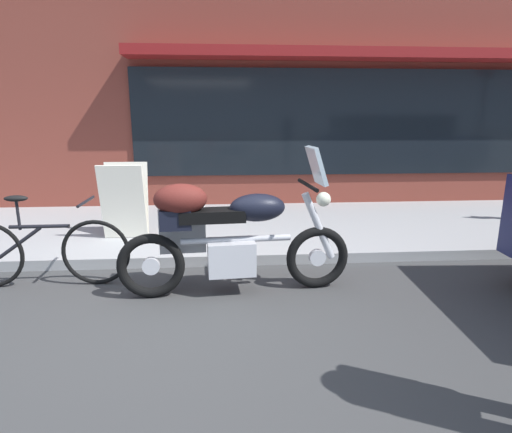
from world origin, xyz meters
The scene contains 4 objects.
ground_plane centered at (0.00, 0.00, 0.00)m, with size 80.00×80.00×0.00m, color #393939.
touring_motorcycle centered at (0.55, 0.58, 0.60)m, with size 2.21×0.62×1.39m.
parked_bicycle centered at (-1.23, 0.85, 0.37)m, with size 1.69×0.48×0.92m.
sandwich_board_sign centered at (-0.71, 2.14, 0.60)m, with size 0.55×0.42×0.96m.
Camera 1 is at (0.59, -3.17, 1.65)m, focal length 29.06 mm.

